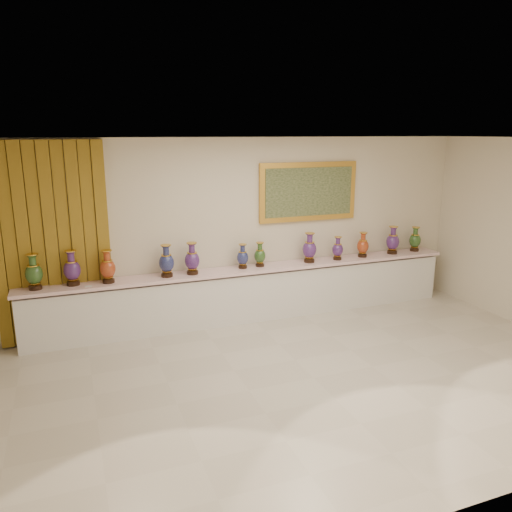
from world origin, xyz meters
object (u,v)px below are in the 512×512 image
Objects in this scene: counter at (252,294)px; vase_1 at (72,270)px; vase_0 at (34,274)px; vase_2 at (108,268)px.

vase_1 is (-2.79, 0.01, 0.70)m from counter.
vase_1 reaches higher than vase_0.
vase_0 is at bearing -179.71° from counter.
counter is 2.87m from vase_1.
vase_0 is 0.51m from vase_1.
counter is 13.96× the size of vase_1.
vase_0 reaches higher than counter.
vase_1 is 1.05× the size of vase_2.
counter is at bearing -0.11° from vase_1.
counter is 14.67× the size of vase_2.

